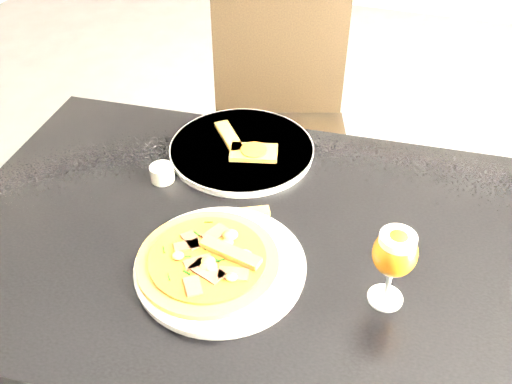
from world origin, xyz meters
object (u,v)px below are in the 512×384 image
(pizza, at_px, (208,260))
(beer_glass, at_px, (395,254))
(dining_table, at_px, (248,266))
(chair_far, at_px, (279,128))

(pizza, distance_m, beer_glass, 0.33)
(dining_table, bearing_deg, pizza, -112.31)
(dining_table, height_order, chair_far, chair_far)
(pizza, xyz_separation_m, beer_glass, (0.32, 0.03, 0.09))
(chair_far, relative_size, pizza, 3.65)
(chair_far, height_order, beer_glass, chair_far)
(beer_glass, bearing_deg, pizza, -174.48)
(dining_table, xyz_separation_m, beer_glass, (0.28, -0.08, 0.20))
(dining_table, bearing_deg, beer_glass, -19.20)
(beer_glass, bearing_deg, chair_far, 117.81)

